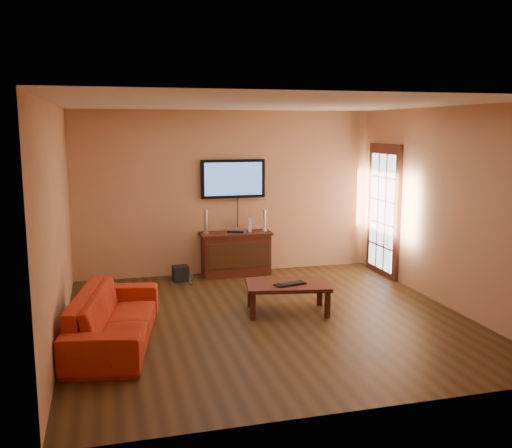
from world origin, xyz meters
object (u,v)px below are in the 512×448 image
object	(u,v)px
media_console	(236,254)
game_console	(250,225)
speaker_left	(206,223)
keyboard	(290,284)
subwoofer	(181,273)
speaker_right	(264,221)
bottle	(191,279)
television	(233,179)
av_receiver	(236,231)
sofa	(114,309)
coffee_table	(288,287)

from	to	relation	value
media_console	game_console	xyz separation A→B (m)	(0.24, 0.03, 0.47)
speaker_left	keyboard	xyz separation A→B (m)	(0.72, -2.19, -0.49)
media_console	subwoofer	xyz separation A→B (m)	(-0.94, -0.13, -0.24)
speaker_right	subwoofer	xyz separation A→B (m)	(-1.43, -0.15, -0.76)
speaker_left	speaker_right	size ratio (longest dim) A/B	1.08
speaker_right	bottle	size ratio (longest dim) A/B	1.93
television	subwoofer	world-z (taller)	television
game_console	av_receiver	bearing A→B (deg)	-155.45
bottle	subwoofer	bearing A→B (deg)	113.49
media_console	keyboard	size ratio (longest dim) A/B	2.64
sofa	game_console	bearing A→B (deg)	-30.32
game_console	subwoofer	size ratio (longest dim) A/B	0.95
game_console	speaker_right	bearing A→B (deg)	5.90
television	sofa	xyz separation A→B (m)	(-2.01, -2.78, -1.18)
speaker_right	television	bearing A→B (deg)	161.54
bottle	keyboard	distance (m)	2.06
television	game_console	bearing A→B (deg)	-33.06
subwoofer	keyboard	distance (m)	2.35
speaker_left	speaker_right	world-z (taller)	speaker_left
sofa	speaker_left	xyz separation A→B (m)	(1.52, 2.63, 0.49)
speaker_right	sofa	bearing A→B (deg)	-133.77
speaker_left	game_console	distance (m)	0.73
subwoofer	speaker_right	bearing A→B (deg)	2.07
av_receiver	subwoofer	bearing A→B (deg)	-152.96
speaker_right	bottle	bearing A→B (deg)	-162.02
television	sofa	distance (m)	3.63
speaker_right	bottle	distance (m)	1.59
coffee_table	sofa	distance (m)	2.29
speaker_right	keyboard	distance (m)	2.24
coffee_table	game_console	distance (m)	2.16
coffee_table	speaker_left	distance (m)	2.30
sofa	speaker_right	distance (m)	3.65
coffee_table	keyboard	bearing A→B (deg)	-85.13
media_console	speaker_right	xyz separation A→B (m)	(0.49, 0.02, 0.52)
media_console	subwoofer	size ratio (longest dim) A/B	4.88
coffee_table	speaker_left	size ratio (longest dim) A/B	3.06
sofa	game_console	distance (m)	3.48
media_console	speaker_left	size ratio (longest dim) A/B	3.03
subwoofer	keyboard	world-z (taller)	keyboard
bottle	sofa	bearing A→B (deg)	-118.56
game_console	subwoofer	world-z (taller)	game_console
media_console	television	world-z (taller)	television
av_receiver	keyboard	xyz separation A→B (m)	(0.23, -2.10, -0.35)
media_console	subwoofer	bearing A→B (deg)	-171.99
sofa	subwoofer	size ratio (longest dim) A/B	8.55
speaker_right	game_console	xyz separation A→B (m)	(-0.25, 0.01, -0.05)
speaker_left	coffee_table	bearing A→B (deg)	-71.36
coffee_table	game_console	bearing A→B (deg)	89.52
television	keyboard	size ratio (longest dim) A/B	2.43
av_receiver	television	bearing A→B (deg)	110.31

